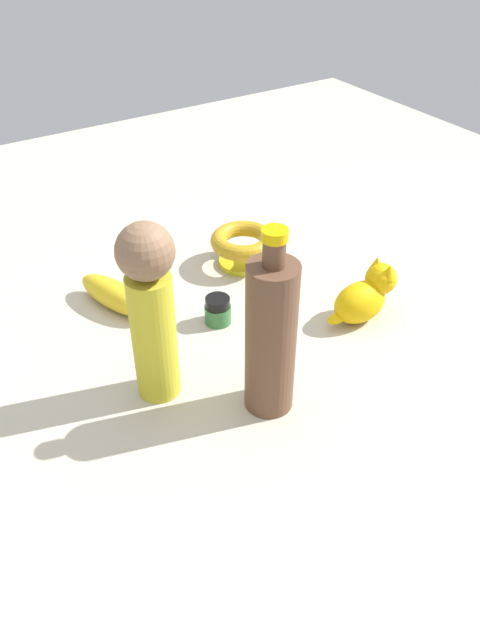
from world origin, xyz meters
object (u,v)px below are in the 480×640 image
(cat_figurine, at_px, (365,296))
(bowl, at_px, (243,244))
(banana, at_px, (115,295))
(bottle_tall, at_px, (271,337))
(person_figure_adult, at_px, (151,308))
(nail_polish_jar, at_px, (218,310))

(cat_figurine, distance_m, bowl, 0.25)
(banana, distance_m, bowl, 0.25)
(bottle_tall, relative_size, banana, 1.74)
(banana, bearing_deg, bottle_tall, 176.48)
(banana, distance_m, person_figure_adult, 0.24)
(nail_polish_jar, bearing_deg, cat_figurine, -29.86)
(cat_figurine, relative_size, nail_polish_jar, 2.79)
(banana, distance_m, nail_polish_jar, 0.17)
(nail_polish_jar, xyz_separation_m, person_figure_adult, (-0.15, -0.09, 0.12))
(bottle_tall, height_order, cat_figurine, bottle_tall)
(banana, distance_m, cat_figurine, 0.40)
(cat_figurine, xyz_separation_m, nail_polish_jar, (-0.20, 0.11, -0.02))
(nail_polish_jar, bearing_deg, banana, 133.99)
(banana, xyz_separation_m, person_figure_adult, (-0.03, -0.21, 0.12))
(bottle_tall, xyz_separation_m, bowl, (0.16, 0.31, -0.07))
(banana, height_order, cat_figurine, cat_figurine)
(nail_polish_jar, height_order, person_figure_adult, person_figure_adult)
(bottle_tall, height_order, bowl, bottle_tall)
(cat_figurine, bearing_deg, nail_polish_jar, 150.14)
(cat_figurine, xyz_separation_m, person_figure_adult, (-0.35, 0.03, 0.10))
(bottle_tall, relative_size, nail_polish_jar, 5.88)
(banana, relative_size, person_figure_adult, 0.59)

